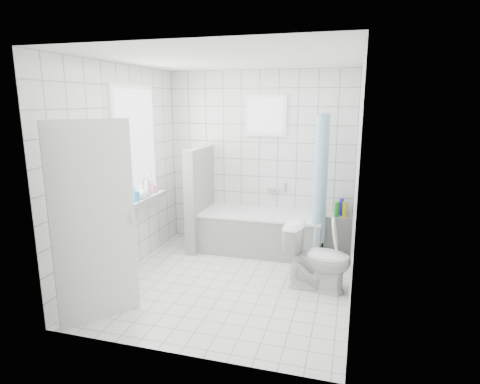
% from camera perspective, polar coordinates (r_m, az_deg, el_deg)
% --- Properties ---
extents(ground, '(3.00, 3.00, 0.00)m').
position_cam_1_polar(ground, '(5.02, -1.40, -12.61)').
color(ground, white).
rests_on(ground, ground).
extents(ceiling, '(3.00, 3.00, 0.00)m').
position_cam_1_polar(ceiling, '(4.56, -1.58, 18.39)').
color(ceiling, white).
rests_on(ceiling, ground).
extents(wall_back, '(2.80, 0.02, 2.60)m').
position_cam_1_polar(wall_back, '(6.05, 2.75, 4.65)').
color(wall_back, white).
rests_on(wall_back, ground).
extents(wall_front, '(2.80, 0.02, 2.60)m').
position_cam_1_polar(wall_front, '(3.25, -9.36, -2.63)').
color(wall_front, white).
rests_on(wall_front, ground).
extents(wall_left, '(0.02, 3.00, 2.60)m').
position_cam_1_polar(wall_left, '(5.20, -16.39, 2.81)').
color(wall_left, white).
rests_on(wall_left, ground).
extents(wall_right, '(0.02, 3.00, 2.60)m').
position_cam_1_polar(wall_right, '(4.42, 16.14, 1.12)').
color(wall_right, white).
rests_on(wall_right, ground).
extents(window_left, '(0.01, 0.90, 1.40)m').
position_cam_1_polar(window_left, '(5.39, -14.49, 6.48)').
color(window_left, white).
rests_on(window_left, wall_left).
extents(window_back, '(0.50, 0.01, 0.50)m').
position_cam_1_polar(window_back, '(5.92, 3.68, 10.79)').
color(window_back, white).
rests_on(window_back, wall_back).
extents(window_sill, '(0.18, 1.02, 0.08)m').
position_cam_1_polar(window_sill, '(5.50, -13.66, -1.20)').
color(window_sill, white).
rests_on(window_sill, wall_left).
extents(door, '(0.52, 0.65, 2.00)m').
position_cam_1_polar(door, '(4.11, -20.00, -4.32)').
color(door, silver).
rests_on(door, ground).
extents(bathtub, '(1.75, 0.77, 0.58)m').
position_cam_1_polar(bathtub, '(5.89, 3.12, -5.67)').
color(bathtub, white).
rests_on(bathtub, ground).
extents(partition_wall, '(0.15, 0.85, 1.50)m').
position_cam_1_polar(partition_wall, '(5.99, -5.73, -0.84)').
color(partition_wall, white).
rests_on(partition_wall, ground).
extents(tiled_ledge, '(0.40, 0.24, 0.55)m').
position_cam_1_polar(tiled_ledge, '(6.02, 13.80, -5.80)').
color(tiled_ledge, white).
rests_on(tiled_ledge, ground).
extents(toilet, '(0.80, 0.53, 0.77)m').
position_cam_1_polar(toilet, '(4.79, 10.98, -9.15)').
color(toilet, white).
rests_on(toilet, ground).
extents(curtain_rod, '(0.02, 0.80, 0.02)m').
position_cam_1_polar(curtain_rod, '(5.45, 11.80, 10.90)').
color(curtain_rod, silver).
rests_on(curtain_rod, wall_back).
extents(shower_curtain, '(0.14, 0.48, 1.78)m').
position_cam_1_polar(shower_curtain, '(5.42, 11.27, 1.32)').
color(shower_curtain, '#459FCB').
rests_on(shower_curtain, curtain_rod).
extents(tub_faucet, '(0.18, 0.06, 0.06)m').
position_cam_1_polar(tub_faucet, '(6.04, 4.81, 0.27)').
color(tub_faucet, silver).
rests_on(tub_faucet, wall_back).
extents(sill_bottles, '(0.17, 0.62, 0.31)m').
position_cam_1_polar(sill_bottles, '(5.49, -13.47, 0.48)').
color(sill_bottles, silver).
rests_on(sill_bottles, window_sill).
extents(ledge_bottles, '(0.17, 0.16, 0.26)m').
position_cam_1_polar(ledge_bottles, '(5.88, 14.08, -2.29)').
color(ledge_bottles, '#E4491A').
rests_on(ledge_bottles, tiled_ledge).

